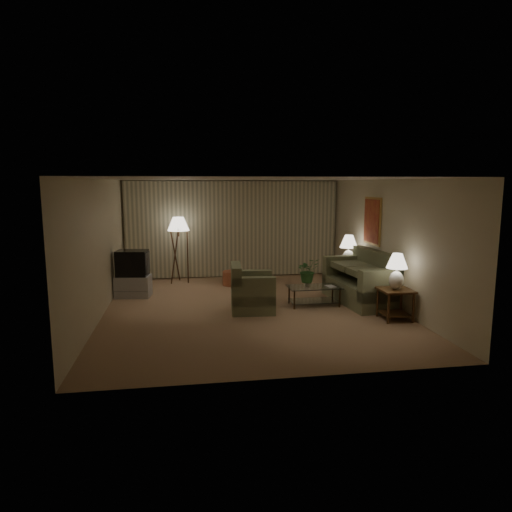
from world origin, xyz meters
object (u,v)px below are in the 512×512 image
at_px(table_lamp_near, 397,268).
at_px(floor_lamp, 179,249).
at_px(tv_cabinet, 133,286).
at_px(table_lamp_far, 349,248).
at_px(crt_tv, 132,263).
at_px(armchair, 253,292).
at_px(side_table_far, 348,273).
at_px(side_table_near, 395,298).
at_px(ottoman, 233,278).
at_px(sofa, 361,282).
at_px(vase, 308,284).
at_px(coffee_table, 314,293).

relative_size(table_lamp_near, floor_lamp, 0.40).
bearing_deg(floor_lamp, tv_cabinet, -127.02).
height_order(table_lamp_far, crt_tv, table_lamp_far).
bearing_deg(table_lamp_far, armchair, -149.52).
bearing_deg(armchair, side_table_far, -54.95).
distance_m(side_table_far, floor_lamp, 4.42).
distance_m(side_table_far, table_lamp_far, 0.65).
xyz_separation_m(side_table_near, table_lamp_far, (-0.00, 2.60, 0.63)).
relative_size(armchair, crt_tv, 1.41).
bearing_deg(side_table_far, ottoman, 161.64).
relative_size(sofa, table_lamp_near, 3.18).
xyz_separation_m(armchair, ottoman, (-0.14, 2.47, -0.20)).
distance_m(sofa, table_lamp_near, 1.47).
bearing_deg(side_table_far, crt_tv, 179.52).
bearing_deg(tv_cabinet, vase, -12.40).
bearing_deg(coffee_table, armchair, -171.75).
relative_size(sofa, table_lamp_far, 2.92).
bearing_deg(sofa, coffee_table, -90.55).
xyz_separation_m(armchair, table_lamp_near, (2.63, -1.05, 0.63)).
bearing_deg(ottoman, side_table_near, -51.78).
bearing_deg(tv_cabinet, sofa, -6.60).
bearing_deg(side_table_far, armchair, -149.52).
bearing_deg(side_table_near, crt_tv, 153.05).
bearing_deg(table_lamp_far, crt_tv, 179.52).
bearing_deg(floor_lamp, side_table_far, -19.20).
xyz_separation_m(sofa, vase, (-1.26, -0.10, 0.04)).
xyz_separation_m(table_lamp_near, coffee_table, (-1.26, 1.25, -0.73)).
relative_size(crt_tv, floor_lamp, 0.43).
distance_m(armchair, table_lamp_near, 2.90).
xyz_separation_m(side_table_far, floor_lamp, (-4.14, 1.44, 0.51)).
relative_size(tv_cabinet, floor_lamp, 0.49).
height_order(side_table_far, ottoman, side_table_far).
relative_size(armchair, floor_lamp, 0.60).
bearing_deg(table_lamp_far, sofa, -96.84).
height_order(side_table_near, coffee_table, side_table_near).
bearing_deg(coffee_table, crt_tv, 160.54).
height_order(side_table_far, tv_cabinet, side_table_far).
bearing_deg(crt_tv, tv_cabinet, 0.00).
bearing_deg(armchair, coffee_table, -77.17).
height_order(armchair, floor_lamp, floor_lamp).
bearing_deg(side_table_near, armchair, 158.25).
height_order(side_table_near, crt_tv, crt_tv).
bearing_deg(sofa, tv_cabinet, -110.08).
xyz_separation_m(crt_tv, ottoman, (2.43, 0.88, -0.61)).
bearing_deg(vase, floor_lamp, 134.43).
bearing_deg(vase, side_table_far, 43.84).
relative_size(table_lamp_far, coffee_table, 0.67).
bearing_deg(coffee_table, ottoman, 123.74).
bearing_deg(sofa, side_table_near, 0.62).
height_order(side_table_near, side_table_far, same).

